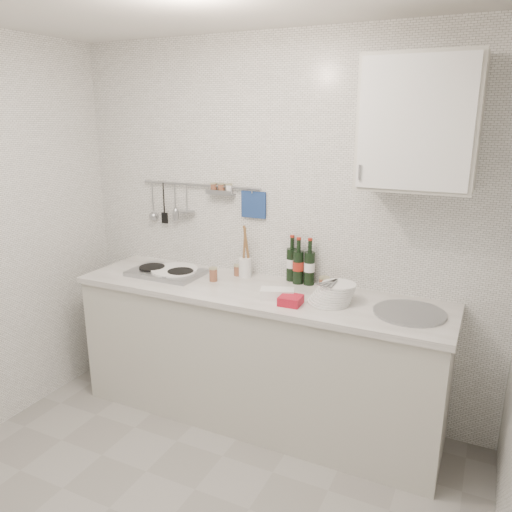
{
  "coord_description": "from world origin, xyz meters",
  "views": [
    {
      "loc": [
        1.3,
        -1.61,
        1.99
      ],
      "look_at": [
        0.09,
        0.9,
        1.2
      ],
      "focal_mm": 35.0,
      "sensor_mm": 36.0,
      "label": 1
    }
  ],
  "objects": [
    {
      "name": "strawberry_punnet",
      "position": [
        0.3,
        0.94,
        0.95
      ],
      "size": [
        0.13,
        0.13,
        0.05
      ],
      "primitive_type": "cube",
      "rotation": [
        0.0,
        0.0,
        0.04
      ],
      "color": "red",
      "rests_on": "counter"
    },
    {
      "name": "butter_dish",
      "position": [
        0.19,
        1.0,
        0.95
      ],
      "size": [
        0.22,
        0.16,
        0.06
      ],
      "primitive_type": "cube",
      "rotation": [
        0.0,
        0.0,
        0.35
      ],
      "color": "white",
      "rests_on": "counter"
    },
    {
      "name": "plate_stack_sink",
      "position": [
        0.51,
        1.08,
        0.98
      ],
      "size": [
        0.28,
        0.26,
        0.13
      ],
      "rotation": [
        0.0,
        0.0,
        -0.27
      ],
      "color": "white",
      "rests_on": "counter"
    },
    {
      "name": "wall_cabinet",
      "position": [
        0.9,
        1.22,
        1.95
      ],
      "size": [
        0.6,
        0.38,
        0.7
      ],
      "color": "#BCB9AD",
      "rests_on": "back_wall"
    },
    {
      "name": "jar_d",
      "position": [
        -0.33,
        1.12,
        0.97
      ],
      "size": [
        0.06,
        0.06,
        0.09
      ],
      "rotation": [
        0.0,
        0.0,
        -0.41
      ],
      "color": "brown",
      "rests_on": "counter"
    },
    {
      "name": "wall_rail",
      "position": [
        -0.6,
        1.37,
        1.43
      ],
      "size": [
        0.98,
        0.09,
        0.34
      ],
      "color": "#93969B",
      "rests_on": "back_wall"
    },
    {
      "name": "utensil_crock",
      "position": [
        -0.18,
        1.3,
        1.01
      ],
      "size": [
        0.09,
        0.09,
        0.36
      ],
      "rotation": [
        0.0,
        0.0,
        -0.32
      ],
      "color": "white",
      "rests_on": "counter"
    },
    {
      "name": "counter",
      "position": [
        0.01,
        1.1,
        0.43
      ],
      "size": [
        2.44,
        0.64,
        0.96
      ],
      "color": "#BCB9AD",
      "rests_on": "floor"
    },
    {
      "name": "jar_a",
      "position": [
        -0.24,
        1.3,
        0.96
      ],
      "size": [
        0.06,
        0.06,
        0.08
      ],
      "rotation": [
        0.0,
        0.0,
        0.06
      ],
      "color": "brown",
      "rests_on": "counter"
    },
    {
      "name": "jar_b",
      "position": [
        0.39,
        1.29,
        0.96
      ],
      "size": [
        0.07,
        0.07,
        0.08
      ],
      "rotation": [
        0.0,
        0.0,
        0.34
      ],
      "color": "brown",
      "rests_on": "counter"
    },
    {
      "name": "wine_bottles",
      "position": [
        0.2,
        1.34,
        1.07
      ],
      "size": [
        0.21,
        0.11,
        0.31
      ],
      "rotation": [
        0.0,
        0.0,
        -0.22
      ],
      "color": "black",
      "rests_on": "counter"
    },
    {
      "name": "jar_c",
      "position": [
        0.43,
        1.24,
        0.96
      ],
      "size": [
        0.07,
        0.07,
        0.09
      ],
      "rotation": [
        0.0,
        0.0,
        0.4
      ],
      "color": "brown",
      "rests_on": "counter"
    },
    {
      "name": "back_wall",
      "position": [
        0.0,
        1.4,
        1.25
      ],
      "size": [
        3.0,
        0.02,
        2.5
      ],
      "primitive_type": "cube",
      "color": "silver",
      "rests_on": "floor"
    },
    {
      "name": "plate_stack_hob",
      "position": [
        -0.65,
        1.12,
        0.94
      ],
      "size": [
        0.35,
        0.34,
        0.04
      ],
      "rotation": [
        0.0,
        0.0,
        0.4
      ],
      "color": "#506EB6",
      "rests_on": "counter"
    }
  ]
}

